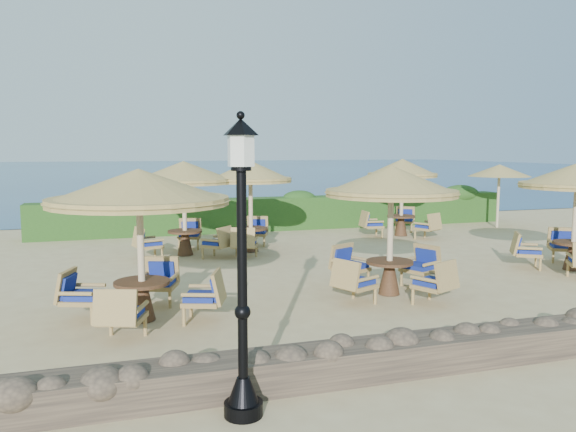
{
  "coord_description": "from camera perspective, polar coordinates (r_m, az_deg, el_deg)",
  "views": [
    {
      "loc": [
        -6.1,
        -12.69,
        2.99
      ],
      "look_at": [
        -1.93,
        0.76,
        1.3
      ],
      "focal_mm": 35.0,
      "sensor_mm": 36.0,
      "label": 1
    }
  ],
  "objects": [
    {
      "name": "hedge",
      "position": [
        20.94,
        -0.16,
        0.28
      ],
      "size": [
        18.0,
        0.9,
        1.2
      ],
      "primitive_type": "cube",
      "color": "#1C4114",
      "rests_on": "ground"
    },
    {
      "name": "cafe_set_2",
      "position": [
        15.42,
        27.24,
        1.69
      ],
      "size": [
        2.76,
        2.76,
        2.65
      ],
      "color": "beige",
      "rests_on": "ground"
    },
    {
      "name": "cafe_set_1",
      "position": [
        11.57,
        10.4,
        0.82
      ],
      "size": [
        2.84,
        2.84,
        2.65
      ],
      "color": "beige",
      "rests_on": "ground"
    },
    {
      "name": "cafe_set_5",
      "position": [
        19.63,
        11.5,
        3.22
      ],
      "size": [
        2.62,
        2.76,
        2.65
      ],
      "color": "beige",
      "rests_on": "ground"
    },
    {
      "name": "cafe_set_0",
      "position": [
        9.92,
        -14.84,
        0.3
      ],
      "size": [
        3.11,
        3.11,
        2.65
      ],
      "color": "beige",
      "rests_on": "ground"
    },
    {
      "name": "ground",
      "position": [
        14.39,
        8.31,
        -5.22
      ],
      "size": [
        120.0,
        120.0,
        0.0
      ],
      "primitive_type": "plane",
      "color": "tan",
      "rests_on": "ground"
    },
    {
      "name": "sea",
      "position": [
        82.97,
        -13.03,
        4.59
      ],
      "size": [
        160.0,
        160.0,
        0.0
      ],
      "primitive_type": "plane",
      "color": "navy",
      "rests_on": "ground"
    },
    {
      "name": "stone_wall",
      "position": [
        9.32,
        25.27,
        -11.1
      ],
      "size": [
        15.0,
        0.65,
        0.44
      ],
      "primitive_type": "cube",
      "color": "brown",
      "rests_on": "ground"
    },
    {
      "name": "extra_parasol",
      "position": [
        22.67,
        20.68,
        4.33
      ],
      "size": [
        2.3,
        2.3,
        2.41
      ],
      "color": "beige",
      "rests_on": "ground"
    },
    {
      "name": "lamp_post",
      "position": [
        6.2,
        -4.67,
        -6.58
      ],
      "size": [
        0.44,
        0.44,
        3.31
      ],
      "color": "black",
      "rests_on": "ground"
    },
    {
      "name": "cafe_set_3",
      "position": [
        15.92,
        -10.53,
        2.89
      ],
      "size": [
        2.87,
        2.87,
        2.65
      ],
      "color": "beige",
      "rests_on": "ground"
    },
    {
      "name": "cafe_set_4",
      "position": [
        16.25,
        -3.83,
        3.07
      ],
      "size": [
        2.42,
        2.85,
        2.65
      ],
      "color": "beige",
      "rests_on": "ground"
    }
  ]
}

